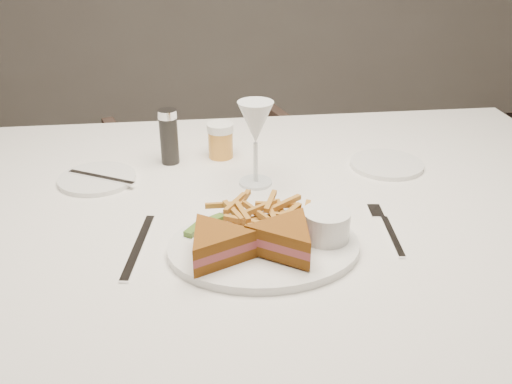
{
  "coord_description": "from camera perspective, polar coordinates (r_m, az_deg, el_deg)",
  "views": [
    {
      "loc": [
        -0.19,
        -1.06,
        1.26
      ],
      "look_at": [
        -0.11,
        -0.14,
        0.8
      ],
      "focal_mm": 40.0,
      "sensor_mm": 36.0,
      "label": 1
    }
  ],
  "objects": [
    {
      "name": "table",
      "position": [
        1.32,
        -0.21,
        -15.73
      ],
      "size": [
        1.54,
        1.05,
        0.75
      ],
      "primitive_type": "cube",
      "rotation": [
        0.0,
        0.0,
        0.03
      ],
      "color": "silver",
      "rests_on": "ground"
    },
    {
      "name": "chair_far",
      "position": [
        2.02,
        -3.95,
        -0.87
      ],
      "size": [
        0.8,
        0.77,
        0.67
      ],
      "primitive_type": "imported",
      "rotation": [
        0.0,
        0.0,
        3.44
      ],
      "color": "#4B372E",
      "rests_on": "ground"
    },
    {
      "name": "table_setting",
      "position": [
        1.02,
        -0.09,
        -1.22
      ],
      "size": [
        0.78,
        0.58,
        0.18
      ],
      "color": "white",
      "rests_on": "table"
    }
  ]
}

